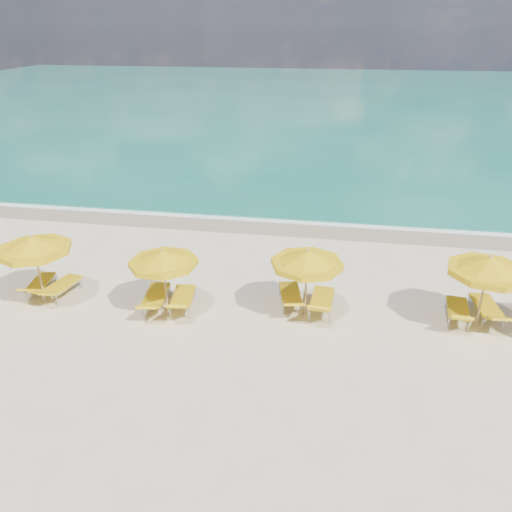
# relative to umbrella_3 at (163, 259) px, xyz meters

# --- Properties ---
(ground_plane) EXTENTS (120.00, 120.00, 0.00)m
(ground_plane) POSITION_rel_umbrella_3_xyz_m (2.49, 0.43, -1.82)
(ground_plane) COLOR beige
(ocean) EXTENTS (120.00, 80.00, 0.30)m
(ocean) POSITION_rel_umbrella_3_xyz_m (2.49, 48.43, -1.82)
(ocean) COLOR #126852
(ocean) RESTS_ON ground
(wet_sand_band) EXTENTS (120.00, 2.60, 0.01)m
(wet_sand_band) POSITION_rel_umbrella_3_xyz_m (2.49, 7.83, -1.82)
(wet_sand_band) COLOR tan
(wet_sand_band) RESTS_ON ground
(foam_line) EXTENTS (120.00, 1.20, 0.03)m
(foam_line) POSITION_rel_umbrella_3_xyz_m (2.49, 8.63, -1.82)
(foam_line) COLOR white
(foam_line) RESTS_ON ground
(whitecap_near) EXTENTS (14.00, 0.36, 0.05)m
(whitecap_near) POSITION_rel_umbrella_3_xyz_m (-3.51, 17.43, -1.82)
(whitecap_near) COLOR white
(whitecap_near) RESTS_ON ground
(whitecap_far) EXTENTS (18.00, 0.30, 0.05)m
(whitecap_far) POSITION_rel_umbrella_3_xyz_m (10.49, 24.43, -1.82)
(whitecap_far) COLOR white
(whitecap_far) RESTS_ON ground
(umbrella_2) EXTENTS (2.29, 2.29, 2.32)m
(umbrella_2) POSITION_rel_umbrella_3_xyz_m (-4.15, -0.06, 0.16)
(umbrella_2) COLOR tan
(umbrella_2) RESTS_ON ground
(umbrella_3) EXTENTS (2.62, 2.62, 2.13)m
(umbrella_3) POSITION_rel_umbrella_3_xyz_m (0.00, 0.00, 0.00)
(umbrella_3) COLOR tan
(umbrella_3) RESTS_ON ground
(umbrella_4) EXTENTS (2.33, 2.33, 2.21)m
(umbrella_4) POSITION_rel_umbrella_3_xyz_m (4.26, 0.51, 0.07)
(umbrella_4) COLOR tan
(umbrella_4) RESTS_ON ground
(umbrella_5) EXTENTS (2.66, 2.66, 2.31)m
(umbrella_5) POSITION_rel_umbrella_3_xyz_m (9.35, 0.71, 0.16)
(umbrella_5) COLOR tan
(umbrella_5) RESTS_ON ground
(lounger_2_left) EXTENTS (0.86, 1.83, 0.71)m
(lounger_2_left) POSITION_rel_umbrella_3_xyz_m (-4.55, 0.44, -1.60)
(lounger_2_left) COLOR #A5A8AD
(lounger_2_left) RESTS_ON ground
(lounger_2_right) EXTENTS (0.97, 1.96, 0.74)m
(lounger_2_right) POSITION_rel_umbrella_3_xyz_m (-3.74, 0.35, -1.59)
(lounger_2_right) COLOR #A5A8AD
(lounger_2_right) RESTS_ON ground
(lounger_3_left) EXTENTS (0.91, 2.11, 0.75)m
(lounger_3_left) POSITION_rel_umbrella_3_xyz_m (-0.42, 0.17, -1.58)
(lounger_3_left) COLOR #A5A8AD
(lounger_3_left) RESTS_ON ground
(lounger_3_right) EXTENTS (0.91, 2.03, 0.84)m
(lounger_3_right) POSITION_rel_umbrella_3_xyz_m (0.45, 0.19, -1.58)
(lounger_3_right) COLOR #A5A8AD
(lounger_3_right) RESTS_ON ground
(lounger_4_left) EXTENTS (1.01, 2.05, 0.75)m
(lounger_4_left) POSITION_rel_umbrella_3_xyz_m (3.76, 0.98, -1.58)
(lounger_4_left) COLOR #A5A8AD
(lounger_4_left) RESTS_ON ground
(lounger_4_right) EXTENTS (0.79, 2.06, 0.90)m
(lounger_4_right) POSITION_rel_umbrella_3_xyz_m (4.76, 0.73, -1.57)
(lounger_4_right) COLOR #A5A8AD
(lounger_4_right) RESTS_ON ground
(lounger_5_left) EXTENTS (0.83, 1.93, 0.82)m
(lounger_5_left) POSITION_rel_umbrella_3_xyz_m (8.82, 0.91, -1.59)
(lounger_5_left) COLOR #A5A8AD
(lounger_5_left) RESTS_ON ground
(lounger_5_right) EXTENTS (0.82, 2.06, 0.77)m
(lounger_5_right) POSITION_rel_umbrella_3_xyz_m (9.71, 1.17, -1.58)
(lounger_5_right) COLOR #A5A8AD
(lounger_5_right) RESTS_ON ground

